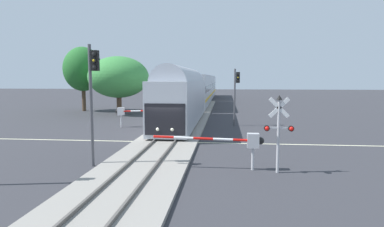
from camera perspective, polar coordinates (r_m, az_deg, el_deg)
The scene contains 11 objects.
ground_plane at distance 23.36m, azimuth -4.32°, elevation -4.90°, with size 220.00×220.00×0.00m, color #333338.
road_centre_stripe at distance 23.36m, azimuth -4.32°, elevation -4.89°, with size 44.00×0.20×0.01m.
railway_track at distance 23.34m, azimuth -4.32°, elevation -4.67°, with size 4.40×80.00×0.32m.
commuter_train at distance 51.92m, azimuth 1.26°, elevation 4.21°, with size 3.04×64.10×5.16m.
crossing_gate_near at distance 16.30m, azimuth 8.48°, elevation -4.76°, with size 5.43×0.40×1.80m.
crossing_signal_mast at distance 15.94m, azimuth 14.65°, elevation -2.04°, with size 1.36×0.44×3.67m.
crossing_gate_far at distance 30.64m, azimuth -11.20°, elevation 0.27°, with size 5.18×0.40×1.80m.
traffic_signal_median at distance 17.18m, azimuth -16.65°, elevation 4.58°, with size 0.53×0.38×6.10m.
traffic_signal_far_side at distance 31.15m, azimuth 7.60°, elevation 4.40°, with size 0.53×0.38×5.30m.
oak_behind_train at distance 42.07m, azimuth -12.48°, elevation 6.10°, with size 7.41×7.41×7.11m.
pine_left_background at distance 47.24m, azimuth -18.22°, elevation 7.23°, with size 5.14×5.14×8.61m.
Camera 1 is at (4.01, -22.58, 4.45)m, focal length 31.10 mm.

